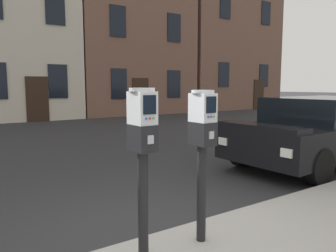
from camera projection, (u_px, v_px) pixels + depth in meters
parking_meter_near_kerb at (143, 143)px, 2.76m from camera, size 0.22×0.26×1.50m
parking_meter_twin_adjacent at (202, 138)px, 3.13m from camera, size 0.22×0.26×1.48m
parked_car_white_suv at (321, 129)px, 6.95m from camera, size 4.50×2.03×1.42m
townhouse_orange_brick at (126, 34)px, 20.27m from camera, size 7.13×5.48×9.71m
townhouse_grey_stucco at (220, 19)px, 24.23m from camera, size 7.82×5.25×13.11m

